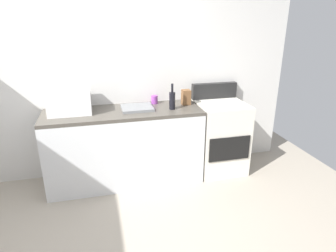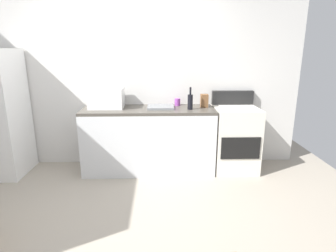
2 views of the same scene
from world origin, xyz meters
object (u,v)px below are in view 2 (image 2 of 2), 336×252
Objects in this scene: coffee_mug at (177,102)px; knife_block at (204,101)px; stove_oven at (235,138)px; microwave at (106,98)px; wine_bottle at (190,101)px.

knife_block is (0.37, -0.13, 0.04)m from coffee_mug.
microwave reaches higher than stove_oven.
microwave is at bearing -179.49° from knife_block.
microwave is 1.00m from coffee_mug.
stove_oven is 0.96m from coffee_mug.
knife_block is (1.35, 0.01, -0.05)m from microwave.
wine_bottle is at bearing -144.79° from knife_block.
stove_oven is 2.39× the size of microwave.
wine_bottle reaches higher than stove_oven.
coffee_mug is at bearing 166.48° from stove_oven.
coffee_mug is 0.39m from knife_block.
stove_oven is at bearing -13.52° from coffee_mug.
microwave reaches higher than coffee_mug.
coffee_mug is 0.56× the size of knife_block.
microwave is 4.60× the size of coffee_mug.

